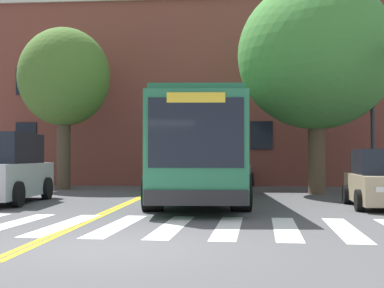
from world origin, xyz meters
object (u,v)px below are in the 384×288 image
at_px(car_silver_near_lane, 4,170).
at_px(traffic_light_near_corner, 383,94).
at_px(street_tree_curbside_small, 64,78).
at_px(car_grey_behind_bus, 232,169).
at_px(city_bus, 198,148).
at_px(street_tree_curbside_large, 316,56).

distance_m(car_silver_near_lane, traffic_light_near_corner, 13.40).
bearing_deg(street_tree_curbside_small, car_grey_behind_bus, 31.96).
bearing_deg(car_grey_behind_bus, street_tree_curbside_small, -148.04).
xyz_separation_m(car_silver_near_lane, street_tree_curbside_small, (-0.26, 6.79, 3.95)).
bearing_deg(traffic_light_near_corner, city_bus, -164.00).
height_order(car_grey_behind_bus, street_tree_curbside_large, street_tree_curbside_large).
height_order(city_bus, car_grey_behind_bus, city_bus).
height_order(city_bus, car_silver_near_lane, city_bus).
bearing_deg(city_bus, car_grey_behind_bus, 84.04).
bearing_deg(street_tree_curbside_large, city_bus, -141.14).
bearing_deg(street_tree_curbside_large, car_grey_behind_bus, 117.25).
relative_size(car_silver_near_lane, street_tree_curbside_large, 0.56).
bearing_deg(city_bus, car_silver_near_lane, -168.40).
distance_m(traffic_light_near_corner, street_tree_curbside_large, 3.23).
bearing_deg(street_tree_curbside_small, car_silver_near_lane, -87.77).
distance_m(traffic_light_near_corner, street_tree_curbside_small, 13.56).
distance_m(city_bus, street_tree_curbside_small, 9.07).
distance_m(car_grey_behind_bus, traffic_light_near_corner, 10.40).
distance_m(street_tree_curbside_large, street_tree_curbside_small, 11.06).
relative_size(car_silver_near_lane, traffic_light_near_corner, 0.84).
bearing_deg(car_grey_behind_bus, city_bus, -95.96).
xyz_separation_m(car_silver_near_lane, traffic_light_near_corner, (12.74, 3.15, 2.70)).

